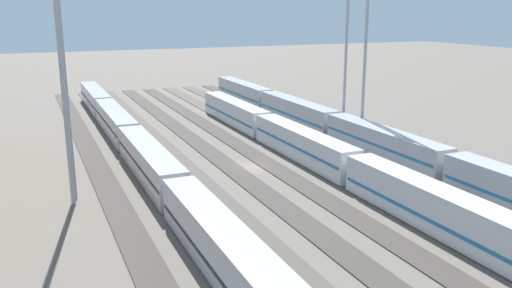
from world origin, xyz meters
The scene contains 16 objects.
ground_plane centered at (0.00, 0.00, 0.00)m, with size 400.00×400.00×0.00m, color #60594F.
track_bed_0 centered at (0.00, -17.50, 0.06)m, with size 140.00×2.80×0.12m, color #3D3833.
track_bed_1 centered at (0.00, -12.50, 0.06)m, with size 140.00×2.80×0.12m, color #4C443D.
track_bed_2 centered at (0.00, -7.50, 0.06)m, with size 140.00×2.80×0.12m, color #4C443D.
track_bed_3 centered at (0.00, -2.50, 0.06)m, with size 140.00×2.80×0.12m, color #3D3833.
track_bed_4 centered at (0.00, 2.50, 0.06)m, with size 140.00×2.80×0.12m, color #3D3833.
track_bed_5 centered at (0.00, 7.50, 0.06)m, with size 140.00×2.80×0.12m, color #4C443D.
track_bed_6 centered at (0.00, 12.50, 0.06)m, with size 140.00×2.80×0.12m, color #4C443D.
track_bed_7 centered at (0.00, 17.50, 0.06)m, with size 140.00×2.80×0.12m, color #3D3833.
train_on_track_2 centered at (-11.55, -7.50, 2.00)m, with size 95.60×3.06×3.80m.
train_on_track_6 centered at (0.45, 12.50, 2.00)m, with size 119.80×3.06×3.80m.
train_on_track_0 centered at (-3.08, -17.50, 2.00)m, with size 119.80×3.06×3.80m.
light_mast_0 centered at (11.05, -20.42, 16.60)m, with size 2.80×0.70×25.87m.
light_mast_1 centered at (-4.76, 21.38, 19.59)m, with size 2.80×0.70×31.37m.
light_mast_2 centered at (5.13, -19.76, 17.49)m, with size 2.80×0.70×27.48m.
light_mast_3 centered at (-2.88, 21.05, 16.85)m, with size 2.80×0.70×26.32m.
Camera 1 is at (-57.94, 24.51, 19.07)m, focal length 37.14 mm.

